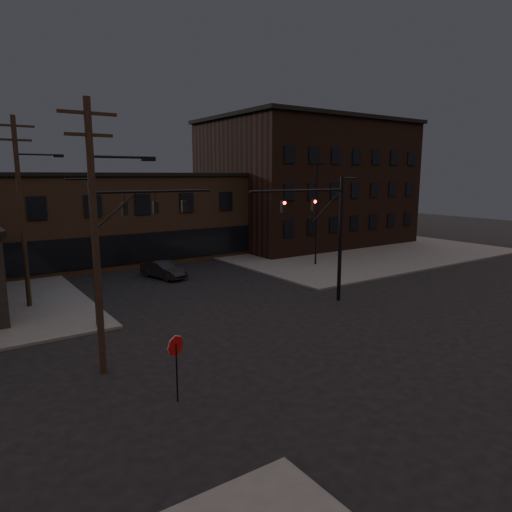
{
  "coord_description": "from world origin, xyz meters",
  "views": [
    {
      "loc": [
        -14.37,
        -16.28,
        8.1
      ],
      "look_at": [
        0.27,
        5.0,
        3.5
      ],
      "focal_mm": 32.0,
      "sensor_mm": 36.0,
      "label": 1
    }
  ],
  "objects_px": {
    "parked_car_lot_a": "(283,246)",
    "traffic_signal_far": "(117,233)",
    "stop_sign": "(176,353)",
    "traffic_signal_near": "(328,226)",
    "car_crossing": "(163,270)",
    "parked_car_lot_b": "(275,240)"
  },
  "relations": [
    {
      "from": "parked_car_lot_a",
      "to": "traffic_signal_far",
      "type": "bearing_deg",
      "value": 100.12
    },
    {
      "from": "traffic_signal_far",
      "to": "parked_car_lot_a",
      "type": "distance_m",
      "value": 25.16
    },
    {
      "from": "stop_sign",
      "to": "parked_car_lot_a",
      "type": "bearing_deg",
      "value": 45.31
    },
    {
      "from": "traffic_signal_near",
      "to": "parked_car_lot_a",
      "type": "bearing_deg",
      "value": 60.61
    },
    {
      "from": "traffic_signal_near",
      "to": "car_crossing",
      "type": "relative_size",
      "value": 1.9
    },
    {
      "from": "traffic_signal_near",
      "to": "parked_car_lot_b",
      "type": "xyz_separation_m",
      "value": [
        11.33,
        20.49,
        -4.18
      ]
    },
    {
      "from": "traffic_signal_near",
      "to": "traffic_signal_far",
      "type": "bearing_deg",
      "value": 163.83
    },
    {
      "from": "parked_car_lot_a",
      "to": "traffic_signal_near",
      "type": "bearing_deg",
      "value": 129.67
    },
    {
      "from": "stop_sign",
      "to": "parked_car_lot_b",
      "type": "xyz_separation_m",
      "value": [
        24.69,
        26.97,
        -1.09
      ]
    },
    {
      "from": "traffic_signal_near",
      "to": "stop_sign",
      "type": "distance_m",
      "value": 15.17
    },
    {
      "from": "parked_car_lot_b",
      "to": "stop_sign",
      "type": "bearing_deg",
      "value": 151.64
    },
    {
      "from": "traffic_signal_near",
      "to": "traffic_signal_far",
      "type": "relative_size",
      "value": 1.0
    },
    {
      "from": "traffic_signal_near",
      "to": "parked_car_lot_a",
      "type": "xyz_separation_m",
      "value": [
        9.18,
        16.3,
        -4.09
      ]
    },
    {
      "from": "traffic_signal_far",
      "to": "car_crossing",
      "type": "xyz_separation_m",
      "value": [
        6.35,
        9.06,
        -4.32
      ]
    },
    {
      "from": "parked_car_lot_a",
      "to": "car_crossing",
      "type": "relative_size",
      "value": 0.97
    },
    {
      "from": "parked_car_lot_a",
      "to": "parked_car_lot_b",
      "type": "relative_size",
      "value": 0.98
    },
    {
      "from": "traffic_signal_near",
      "to": "parked_car_lot_a",
      "type": "height_order",
      "value": "traffic_signal_near"
    },
    {
      "from": "parked_car_lot_a",
      "to": "parked_car_lot_b",
      "type": "distance_m",
      "value": 4.71
    },
    {
      "from": "stop_sign",
      "to": "parked_car_lot_b",
      "type": "distance_m",
      "value": 36.58
    },
    {
      "from": "traffic_signal_far",
      "to": "parked_car_lot_a",
      "type": "bearing_deg",
      "value": 31.06
    },
    {
      "from": "traffic_signal_far",
      "to": "car_crossing",
      "type": "distance_m",
      "value": 11.88
    },
    {
      "from": "stop_sign",
      "to": "car_crossing",
      "type": "relative_size",
      "value": 0.59
    }
  ]
}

